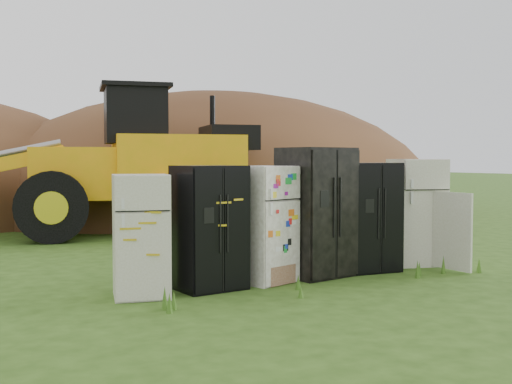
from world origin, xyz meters
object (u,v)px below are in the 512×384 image
Objects in this scene: fridge_sticker at (264,224)px; fridge_black_right at (368,217)px; fridge_dark_mid at (316,212)px; wheel_loader at (97,160)px; fridge_leftmost at (141,236)px; fridge_black_side at (209,227)px; fridge_open_door at (417,212)px.

fridge_sticker is 1.93m from fridge_black_right.
fridge_dark_mid is at bearing -14.47° from fridge_sticker.
wheel_loader is (-2.16, 6.95, 0.90)m from fridge_black_right.
fridge_leftmost is at bearing -87.33° from wheel_loader.
fridge_black_side is 0.87× the size of fridge_dark_mid.
fridge_sticker is (1.89, -0.00, 0.05)m from fridge_leftmost.
fridge_open_door is (3.04, -0.04, 0.05)m from fridge_sticker.
wheel_loader is at bearing 135.56° from fridge_open_door.
fridge_black_right is at bearing -16.52° from fridge_sticker.
fridge_black_side is 1.01× the size of fridge_sticker.
fridge_dark_mid is 1.10× the size of fridge_open_door.
fridge_sticker is at bearing -0.43° from fridge_black_side.
fridge_leftmost is at bearing -160.30° from fridge_open_door.
fridge_leftmost is 0.81× the size of fridge_dark_mid.
wheel_loader is at bearing 77.66° from fridge_sticker.
fridge_open_door reaches higher than fridge_black_right.
fridge_black_side is 0.23× the size of wheel_loader.
fridge_leftmost is 0.89× the size of fridge_open_door.
wheel_loader reaches higher than fridge_dark_mid.
fridge_black_right is 7.33m from wheel_loader.
fridge_sticker is 6.94m from wheel_loader.
fridge_open_door is at bearing -15.13° from fridge_sticker.
fridge_dark_mid is at bearing 17.06° from fridge_leftmost.
fridge_open_door is (1.12, 0.03, 0.03)m from fridge_black_right.
fridge_black_side is (0.98, -0.03, 0.06)m from fridge_leftmost.
fridge_black_right is at bearing -10.67° from fridge_dark_mid.
fridge_black_side is 1.85m from fridge_dark_mid.
fridge_sticker is at bearing 173.32° from fridge_dark_mid.
fridge_open_door reaches higher than fridge_black_side.
fridge_leftmost is 0.94× the size of fridge_black_side.
fridge_open_door is (2.10, -0.04, -0.09)m from fridge_dark_mid.
fridge_open_door is (4.93, -0.05, 0.10)m from fridge_leftmost.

